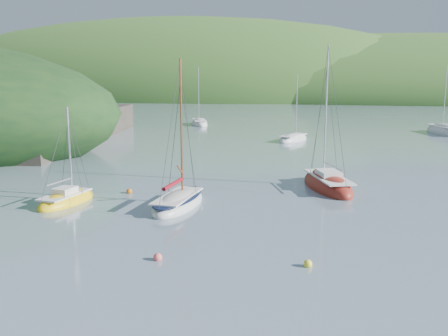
% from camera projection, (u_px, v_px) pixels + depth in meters
% --- Properties ---
extents(ground, '(700.00, 700.00, 0.00)m').
position_uv_depth(ground, '(218.00, 262.00, 21.82)').
color(ground, slate).
rests_on(ground, ground).
extents(shoreline_hills, '(690.00, 135.00, 56.00)m').
position_uv_depth(shoreline_hills, '(306.00, 96.00, 188.67)').
color(shoreline_hills, '#2B5E23').
rests_on(shoreline_hills, ground).
extents(daysailer_white, '(2.54, 6.40, 9.72)m').
position_uv_depth(daysailer_white, '(178.00, 203.00, 31.07)').
color(daysailer_white, silver).
rests_on(daysailer_white, ground).
extents(sloop_red, '(5.13, 7.85, 10.99)m').
position_uv_depth(sloop_red, '(327.00, 185.00, 35.92)').
color(sloop_red, maroon).
rests_on(sloop_red, ground).
extents(sailboat_yellow, '(2.52, 5.21, 6.67)m').
position_uv_depth(sailboat_yellow, '(66.00, 200.00, 31.83)').
color(sailboat_yellow, yellow).
rests_on(sailboat_yellow, ground).
extents(distant_sloop_a, '(4.16, 6.52, 8.78)m').
position_uv_depth(distant_sloop_a, '(293.00, 140.00, 61.27)').
color(distant_sloop_a, silver).
rests_on(distant_sloop_a, ground).
extents(distant_sloop_b, '(5.88, 9.66, 13.00)m').
position_uv_depth(distant_sloop_b, '(446.00, 132.00, 68.31)').
color(distant_sloop_b, silver).
rests_on(distant_sloop_b, ground).
extents(distant_sloop_c, '(4.96, 7.42, 10.00)m').
position_uv_depth(distant_sloop_c, '(199.00, 124.00, 80.53)').
color(distant_sloop_c, silver).
rests_on(distant_sloop_c, ground).
extents(mooring_buoys, '(24.98, 11.80, 0.46)m').
position_uv_depth(mooring_buoys, '(304.00, 227.00, 26.42)').
color(mooring_buoys, yellow).
rests_on(mooring_buoys, ground).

